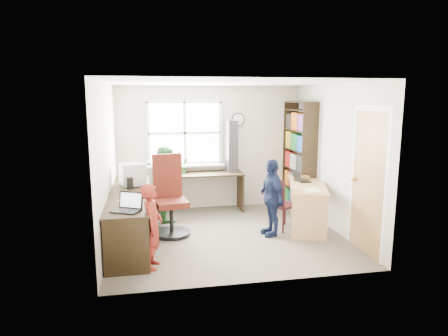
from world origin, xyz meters
name	(u,v)px	position (x,y,z in m)	size (l,w,h in m)	color
room	(226,159)	(0.01, 0.10, 1.22)	(3.64, 3.44, 2.44)	#4F483E
l_desk	(143,217)	(-1.31, -0.28, 0.46)	(2.38, 2.95, 0.75)	black
right_desk	(308,197)	(1.40, 0.11, 0.53)	(0.97, 1.39, 0.73)	tan
bookshelf	(299,159)	(1.65, 1.19, 1.00)	(0.30, 1.02, 2.10)	black
swivel_chair	(170,200)	(-0.89, 0.25, 0.55)	(0.69, 0.69, 1.28)	black
wooden_chair	(281,202)	(0.94, 0.09, 0.47)	(0.49, 0.49, 0.87)	#341113
crt_monitor	(133,174)	(-1.46, 0.56, 0.94)	(0.45, 0.42, 0.37)	#A9ABAE
laptop_left	(128,206)	(-1.47, -0.92, 0.80)	(0.43, 0.40, 0.23)	black
laptop_right	(300,179)	(1.39, 0.45, 0.78)	(0.28, 0.32, 0.20)	black
speaker_a	(130,183)	(-1.50, 0.33, 0.84)	(0.10, 0.10, 0.18)	black
speaker_b	(133,177)	(-1.47, 0.86, 0.83)	(0.10, 0.10, 0.17)	black
cd_tower	(232,146)	(0.39, 1.49, 1.24)	(0.23, 0.21, 0.99)	black
game_box	(298,177)	(1.45, 0.68, 0.76)	(0.32, 0.32, 0.06)	red
paper_a	(127,202)	(-1.51, -0.47, 0.75)	(0.28, 0.34, 0.00)	silver
paper_b	(312,190)	(1.34, -0.21, 0.73)	(0.21, 0.29, 0.00)	silver
potted_plant	(184,165)	(-0.54, 1.49, 0.90)	(0.17, 0.13, 0.30)	#2F7539
person_red	(152,226)	(-1.18, -1.03, 0.56)	(0.40, 0.27, 1.11)	maroon
person_green	(167,187)	(-0.91, 0.67, 0.68)	(0.66, 0.52, 1.36)	#29662E
person_navy	(271,197)	(0.70, -0.12, 0.62)	(0.72, 0.30, 1.23)	#121C3A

